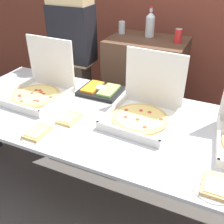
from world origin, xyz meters
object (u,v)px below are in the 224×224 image
at_px(paper_plate_front_right, 214,186).
at_px(soda_bottle, 150,24).
at_px(paper_plate_front_left, 37,133).
at_px(veggie_tray, 101,90).
at_px(paper_plate_front_center, 69,119).
at_px(pizza_box_near_left, 144,109).
at_px(pizza_box_far_left, 40,87).
at_px(soda_can_silver, 122,27).
at_px(person_server_vest, 73,49).
at_px(soda_can_colored, 178,36).

distance_m(paper_plate_front_right, soda_bottle, 1.75).
relative_size(paper_plate_front_left, veggie_tray, 0.65).
relative_size(paper_plate_front_center, soda_bottle, 0.78).
bearing_deg(pizza_box_near_left, pizza_box_far_left, -174.29).
relative_size(pizza_box_near_left, paper_plate_front_right, 2.17).
bearing_deg(soda_can_silver, person_server_vest, -140.60).
distance_m(paper_plate_front_left, paper_plate_front_center, 0.24).
bearing_deg(soda_bottle, person_server_vest, -154.30).
bearing_deg(pizza_box_near_left, soda_bottle, 110.20).
height_order(paper_plate_front_left, veggie_tray, veggie_tray).
xyz_separation_m(veggie_tray, person_server_vest, (-0.55, 0.48, 0.13)).
bearing_deg(pizza_box_far_left, soda_bottle, 65.14).
bearing_deg(soda_can_silver, pizza_box_far_left, -103.53).
height_order(pizza_box_far_left, soda_bottle, soda_bottle).
distance_m(paper_plate_front_center, soda_bottle, 1.34).
relative_size(pizza_box_near_left, paper_plate_front_center, 2.19).
xyz_separation_m(pizza_box_far_left, paper_plate_front_right, (1.37, -0.43, -0.06)).
relative_size(paper_plate_front_center, veggie_tray, 0.67).
distance_m(pizza_box_far_left, paper_plate_front_left, 0.53).
relative_size(paper_plate_front_center, soda_can_silver, 1.76).
bearing_deg(pizza_box_far_left, paper_plate_front_right, -15.17).
height_order(pizza_box_far_left, paper_plate_front_left, pizza_box_far_left).
distance_m(pizza_box_far_left, paper_plate_front_center, 0.46).
height_order(soda_bottle, soda_can_colored, soda_bottle).
height_order(pizza_box_far_left, person_server_vest, person_server_vest).
xyz_separation_m(pizza_box_far_left, soda_can_silver, (0.25, 1.06, 0.26)).
distance_m(pizza_box_near_left, veggie_tray, 0.50).
distance_m(pizza_box_near_left, pizza_box_far_left, 0.85).
height_order(pizza_box_near_left, soda_can_colored, pizza_box_near_left).
distance_m(soda_can_silver, soda_can_colored, 0.60).
xyz_separation_m(paper_plate_front_center, veggie_tray, (0.01, 0.46, 0.01)).
bearing_deg(person_server_vest, soda_can_colored, -166.30).
distance_m(pizza_box_near_left, soda_bottle, 1.13).
height_order(paper_plate_front_left, soda_can_silver, soda_can_silver).
xyz_separation_m(pizza_box_near_left, soda_bottle, (-0.30, 1.04, 0.32)).
distance_m(paper_plate_front_left, soda_can_silver, 1.52).
distance_m(pizza_box_near_left, paper_plate_front_right, 0.69).
height_order(paper_plate_front_right, soda_can_colored, soda_can_colored).
relative_size(pizza_box_near_left, soda_bottle, 1.71).
relative_size(soda_bottle, person_server_vest, 0.16).
xyz_separation_m(paper_plate_front_right, soda_can_colored, (-0.52, 1.41, 0.32)).
bearing_deg(soda_bottle, pizza_box_near_left, -73.75).
height_order(paper_plate_front_right, paper_plate_front_center, same).
distance_m(soda_bottle, soda_can_silver, 0.30).
bearing_deg(paper_plate_front_left, veggie_tray, 81.28).
distance_m(pizza_box_far_left, paper_plate_front_right, 1.43).
relative_size(pizza_box_far_left, veggie_tray, 1.42).
bearing_deg(paper_plate_front_right, soda_can_silver, 126.78).
bearing_deg(paper_plate_front_left, soda_can_colored, 68.93).
height_order(paper_plate_front_left, paper_plate_front_center, same).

